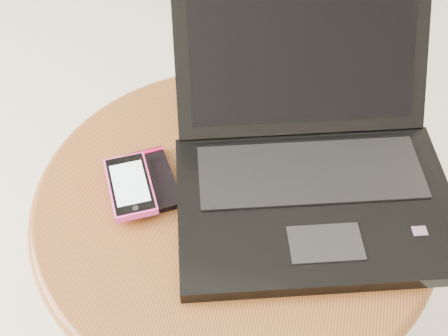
# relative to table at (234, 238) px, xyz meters

# --- Properties ---
(table) EXTENTS (0.58, 0.58, 0.46)m
(table) POSITION_rel_table_xyz_m (0.00, 0.00, 0.00)
(table) COLOR #4E2D14
(table) RESTS_ON ground
(laptop) EXTENTS (0.47, 0.48, 0.22)m
(laptop) POSITION_rel_table_xyz_m (0.10, 0.06, 0.14)
(laptop) COLOR black
(laptop) RESTS_ON table
(phone_black) EXTENTS (0.11, 0.13, 0.01)m
(phone_black) POSITION_rel_table_xyz_m (-0.12, 0.00, 0.10)
(phone_black) COLOR black
(phone_black) RESTS_ON table
(phone_pink) EXTENTS (0.10, 0.13, 0.01)m
(phone_pink) POSITION_rel_table_xyz_m (-0.15, -0.02, 0.12)
(phone_pink) COLOR #FE3EB2
(phone_pink) RESTS_ON phone_black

